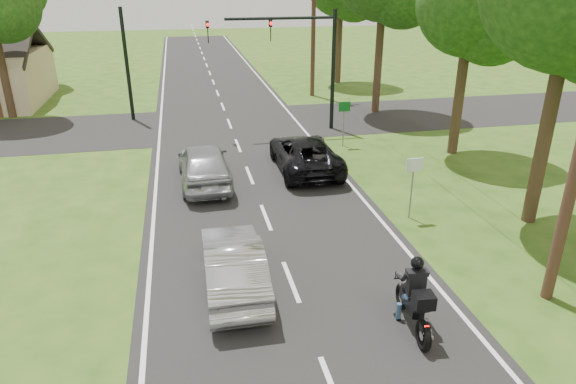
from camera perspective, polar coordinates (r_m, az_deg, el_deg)
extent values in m
plane|color=#2A4914|center=(13.85, 0.32, -9.94)|extent=(140.00, 140.00, 0.00)
cube|color=black|center=(22.78, -4.99, 3.64)|extent=(8.00, 100.00, 0.01)
cube|color=black|center=(28.48, -6.52, 7.55)|extent=(60.00, 7.00, 0.01)
torus|color=black|center=(13.01, 12.52, -11.24)|extent=(0.20, 0.66, 0.65)
torus|color=black|center=(11.90, 14.80, -15.16)|extent=(0.22, 0.72, 0.71)
cube|color=black|center=(12.35, 13.58, -11.74)|extent=(0.36, 0.96, 0.30)
sphere|color=black|center=(12.44, 13.28, -10.43)|extent=(0.34, 0.34, 0.34)
cube|color=black|center=(11.99, 14.21, -11.96)|extent=(0.39, 0.57, 0.10)
cube|color=#FF0C07|center=(11.63, 15.15, -14.25)|extent=(0.10, 0.04, 0.05)
cylinder|color=silver|center=(12.18, 15.02, -14.30)|extent=(0.16, 0.80, 0.09)
cylinder|color=black|center=(12.50, 13.06, -9.26)|extent=(0.61, 0.09, 0.04)
cube|color=black|center=(11.60, 14.85, -11.57)|extent=(0.47, 0.43, 0.32)
cube|color=black|center=(11.91, 14.08, -9.74)|extent=(0.41, 0.25, 0.59)
sphere|color=black|center=(11.72, 14.19, -7.65)|extent=(0.30, 0.30, 0.30)
cylinder|color=navy|center=(12.64, 12.19, -12.87)|extent=(0.13, 0.13, 0.44)
cylinder|color=navy|center=(12.78, 14.08, -12.64)|extent=(0.13, 0.13, 0.44)
imported|color=black|center=(21.26, 1.88, 4.33)|extent=(2.39, 5.13, 1.42)
imported|color=#ABABB0|center=(13.31, -6.08, -7.97)|extent=(1.51, 4.24, 1.39)
imported|color=#A4A8AC|center=(20.03, -9.31, 3.11)|extent=(2.02, 4.76, 1.60)
cylinder|color=black|center=(26.87, 5.03, 13.23)|extent=(0.20, 0.20, 6.00)
cylinder|color=black|center=(25.91, -0.82, 18.74)|extent=(5.40, 0.14, 0.14)
imported|color=black|center=(25.86, -1.95, 17.50)|extent=(0.16, 0.36, 1.00)
imported|color=black|center=(25.52, -8.91, 17.18)|extent=(0.16, 0.36, 1.00)
sphere|color=#FF0C07|center=(25.66, -1.89, 18.20)|extent=(0.16, 0.16, 0.16)
sphere|color=#FF0C07|center=(25.31, -8.93, 17.89)|extent=(0.16, 0.16, 0.16)
cylinder|color=black|center=(29.83, -17.45, 13.27)|extent=(0.20, 0.20, 6.00)
cylinder|color=#4F3124|center=(34.55, 2.85, 18.80)|extent=(0.28, 0.28, 10.00)
cylinder|color=slate|center=(17.32, 13.56, 0.19)|extent=(0.05, 0.05, 2.00)
cube|color=silver|center=(16.98, 13.88, 2.95)|extent=(0.55, 0.04, 0.45)
cylinder|color=slate|center=(24.43, 6.20, 7.38)|extent=(0.05, 0.05, 2.00)
cube|color=#0C591E|center=(24.17, 6.31, 9.41)|extent=(0.55, 0.04, 0.45)
cylinder|color=#332316|center=(17.77, 26.91, 6.95)|extent=(0.44, 0.44, 6.72)
cylinder|color=#332316|center=(24.05, 18.58, 10.84)|extent=(0.44, 0.44, 5.88)
sphere|color=#12340E|center=(23.63, 19.72, 19.30)|extent=(4.50, 4.50, 4.50)
sphere|color=#12340E|center=(23.56, 21.88, 17.20)|extent=(3.60, 3.60, 3.60)
cylinder|color=#332316|center=(30.77, 10.08, 15.16)|extent=(0.44, 0.44, 7.00)
cylinder|color=#332316|center=(39.37, 5.70, 16.63)|extent=(0.44, 0.44, 6.44)
cylinder|color=#332316|center=(33.07, -29.24, 12.46)|extent=(0.44, 0.44, 6.16)
sphere|color=#12340E|center=(31.97, -29.19, 17.65)|extent=(3.84, 3.84, 3.84)
cylinder|color=#332316|center=(43.14, -28.33, 14.86)|extent=(0.44, 0.44, 6.72)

